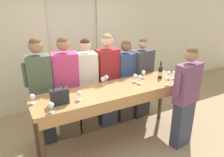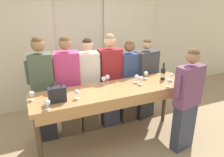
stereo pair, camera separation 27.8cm
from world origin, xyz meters
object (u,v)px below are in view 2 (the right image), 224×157
guest_beige_cap (145,80)px  guest_cream_sweater (89,85)px  host_pouring (187,100)px  potted_plant (153,77)px  wine_glass_center_left (77,92)px  guest_olive_jacket (43,89)px  wine_glass_back_left (107,77)px  wine_glass_back_right (178,75)px  wine_bottle (163,73)px  wine_glass_center_right (137,77)px  guest_pink_top (68,87)px  wine_glass_front_mid (146,74)px  tasting_bar (114,95)px  wine_glass_front_left (32,94)px  handbag (57,94)px  wine_glass_center_mid (172,75)px  wine_glass_near_host (179,80)px  guest_striped_shirt (110,81)px  guest_navy_coat (129,81)px  wine_glass_by_bottle (141,79)px  wine_glass_front_right (104,79)px  wine_glass_by_handbag (169,81)px  wine_glass_back_mid (47,103)px

guest_beige_cap → guest_cream_sweater: bearing=180.0°
host_pouring → potted_plant: size_ratio=2.36×
wine_glass_center_left → guest_olive_jacket: size_ratio=0.07×
wine_glass_back_left → wine_glass_back_right: 1.21m
wine_bottle → wine_glass_center_right: size_ratio=2.23×
wine_bottle → guest_pink_top: 1.66m
wine_glass_front_mid → guest_beige_cap: (0.24, 0.39, -0.30)m
tasting_bar → wine_bottle: bearing=3.1°
wine_glass_front_left → guest_cream_sweater: 1.12m
guest_beige_cap → potted_plant: size_ratio=2.28×
wine_glass_front_left → wine_glass_back_right: bearing=-4.6°
guest_olive_jacket → guest_cream_sweater: (0.78, 0.00, -0.07)m
handbag → wine_glass_back_right: 2.05m
wine_glass_center_mid → wine_glass_front_left: bearing=176.1°
wine_glass_near_host → guest_striped_shirt: bearing=134.4°
guest_beige_cap → wine_glass_center_left: bearing=-156.3°
guest_olive_jacket → guest_navy_coat: (1.58, -0.00, -0.12)m
handbag → guest_cream_sweater: (0.66, 0.68, -0.24)m
handbag → wine_glass_by_bottle: bearing=4.2°
wine_glass_front_right → wine_glass_by_handbag: same height
wine_glass_by_handbag → wine_glass_back_mid: bearing=-179.9°
handbag → potted_plant: (2.67, 1.63, -0.73)m
wine_glass_center_right → wine_glass_back_mid: same height
wine_glass_center_right → guest_striped_shirt: guest_striped_shirt is taller
handbag → wine_glass_center_left: 0.28m
wine_glass_by_bottle → guest_pink_top: 1.25m
wine_glass_back_mid → potted_plant: wine_glass_back_mid is taller
tasting_bar → guest_navy_coat: 0.83m
wine_glass_front_mid → guest_cream_sweater: size_ratio=0.08×
wine_glass_back_right → guest_olive_jacket: size_ratio=0.07×
wine_glass_center_left → wine_glass_center_mid: 1.68m
wine_glass_front_right → wine_glass_back_mid: size_ratio=1.00×
guest_olive_jacket → host_pouring: guest_olive_jacket is taller
guest_cream_sweater → host_pouring: 1.68m
wine_glass_center_left → guest_navy_coat: bearing=30.1°
guest_navy_coat → guest_beige_cap: size_ratio=1.01×
potted_plant → wine_glass_center_left: bearing=-145.5°
guest_olive_jacket → wine_glass_front_right: bearing=-20.1°
guest_striped_shirt → wine_bottle: bearing=-35.4°
wine_glass_front_mid → wine_glass_back_right: (0.46, -0.29, 0.00)m
wine_glass_near_host → potted_plant: (0.74, 1.82, -0.71)m
wine_glass_center_right → guest_pink_top: bearing=155.7°
guest_cream_sweater → wine_glass_back_right: bearing=-26.0°
guest_striped_shirt → guest_olive_jacket: bearing=180.0°
wine_glass_back_mid → wine_bottle: bearing=8.5°
wine_glass_front_mid → wine_glass_near_host: size_ratio=1.00×
wine_glass_center_right → host_pouring: size_ratio=0.08×
wine_glass_center_right → wine_glass_center_left: bearing=-169.4°
wine_glass_front_mid → guest_pink_top: bearing=163.2°
guest_striped_shirt → wine_glass_back_right: bearing=-34.7°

